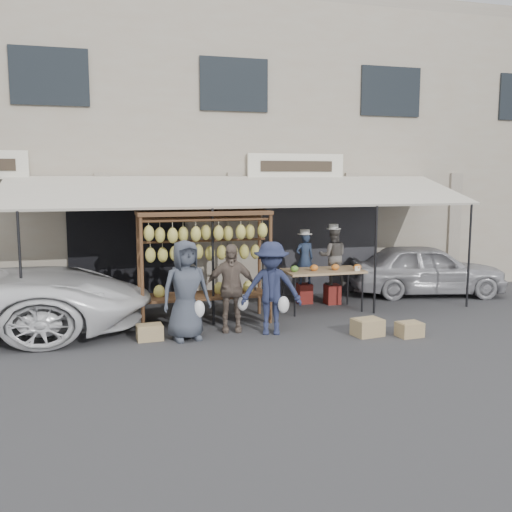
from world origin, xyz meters
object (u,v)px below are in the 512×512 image
Objects in this scene: customer_mid at (231,288)px; crate_far at (150,332)px; banana_rack at (205,245)px; produce_table at (323,272)px; customer_right at (271,288)px; customer_left at (186,290)px; vendor_left at (305,258)px; sedan at (426,269)px; crate_near_a at (368,327)px; vendor_right at (333,256)px; crate_near_b at (409,329)px.

customer_mid is 3.66× the size of crate_far.
banana_rack is 2.78m from produce_table.
customer_right is at bearing -19.59° from customer_mid.
customer_left is at bearing -117.44° from banana_rack.
vendor_left is 3.27m from sedan.
vendor_left is 4.36m from crate_far.
vendor_left is at bearing 93.33° from crate_near_a.
produce_table is 0.45× the size of sedan.
crate_near_a is 3.97m from crate_far.
banana_rack is 6.00m from sedan.
crate_far is at bearing 42.28° from vendor_right.
crate_near_b is 4.06m from sedan.
crate_near_a is (3.25, -0.66, -0.74)m from customer_left.
sedan reaches higher than crate_far.
customer_left is at bearing 166.89° from crate_near_b.
produce_table is 2.19m from crate_near_a.
sedan is at bearing -153.38° from vendor_right.
customer_left reaches higher than vendor_left.
customer_right reaches higher than sedan.
crate_far is at bearing -161.65° from produce_table.
crate_near_a reaches higher than crate_far.
customer_right is (1.03, -1.11, -0.71)m from banana_rack.
customer_mid is at bearing 49.76° from vendor_right.
sedan is at bearing 44.00° from customer_right.
banana_rack is at bearing 150.03° from crate_near_b.
customer_mid reaches higher than vendor_left.
vendor_left is 2.89m from customer_mid.
produce_table is 4.12m from crate_far.
customer_left is (-3.68, -1.99, -0.21)m from vendor_right.
banana_rack is at bearing 150.25° from customer_right.
vendor_right is 0.79× the size of customer_mid.
customer_left is at bearing 123.12° from sedan.
vendor_right is 4.19m from customer_left.
customer_left is 1.08× the size of customer_mid.
crate_far is at bearing 168.37° from crate_near_a.
customer_left is (-3.21, -1.42, 0.03)m from produce_table.
vendor_left reaches higher than sedan.
crate_near_a is (2.35, -1.00, -0.68)m from customer_mid.
vendor_right is 0.76× the size of customer_right.
produce_table is 0.95× the size of customer_left.
customer_right reaches higher than crate_near_b.
banana_rack is 2.84m from vendor_left.
produce_table is at bearing 18.35° from crate_far.
vendor_left reaches higher than crate_far.
banana_rack is 1.51× the size of customer_right.
crate_far is (-3.85, -1.28, -0.73)m from produce_table.
customer_mid is 1.70m from crate_far.
vendor_right reaches higher than crate_near_a.
produce_table is 0.83m from vendor_left.
produce_table is 3.86× the size of crate_near_b.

